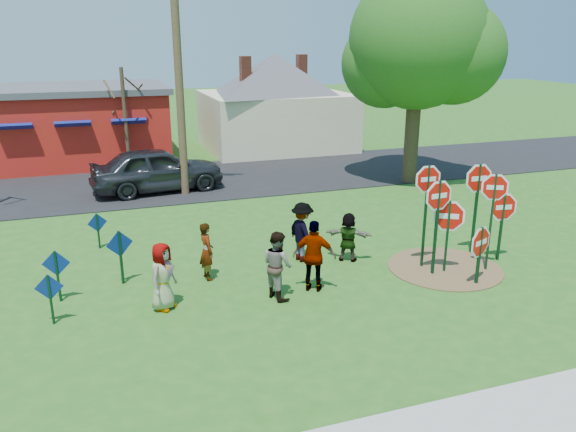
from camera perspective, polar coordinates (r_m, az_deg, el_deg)
name	(u,v)px	position (r m, az deg, el deg)	size (l,w,h in m)	color
ground	(284,275)	(15.57, -0.46, -6.05)	(120.00, 120.00, 0.00)	#245919
road	(205,179)	(26.18, -8.47, 3.70)	(120.00, 7.50, 0.04)	black
dirt_patch	(444,268)	(16.64, 15.60, -5.07)	(3.20, 3.20, 0.03)	brown
red_building	(75,123)	(31.82, -20.78, 8.81)	(9.40, 7.69, 3.90)	#A72110
cream_house	(275,98)	(33.24, -1.33, 11.94)	(9.40, 9.40, 6.50)	beige
stop_sign_a	(449,221)	(15.90, 15.99, -0.51)	(1.04, 0.60, 2.23)	#0E331A
stop_sign_b	(427,190)	(15.86, 13.96, 2.56)	(1.04, 0.07, 3.10)	#0E331A
stop_sign_c	(493,200)	(16.21, 20.15, 1.56)	(0.91, 0.45, 2.92)	#0E331A
stop_sign_d	(478,186)	(17.41, 18.74, 2.89)	(1.17, 0.08, 2.92)	#0E331A
stop_sign_e	(480,245)	(15.47, 18.94, -2.82)	(1.07, 0.44, 1.75)	#0E331A
stop_sign_f	(503,211)	(17.27, 21.00, 0.46)	(1.11, 0.20, 2.19)	#0E331A
stop_sign_g	(438,206)	(15.49, 14.98, 0.98)	(1.12, 0.10, 2.82)	#0E331A
blue_diamond_a	(50,294)	(13.86, -23.04, -7.26)	(0.63, 0.06, 1.23)	#0E331A
blue_diamond_b	(57,270)	(14.92, -22.42, -5.09)	(0.66, 0.10, 1.34)	#0E331A
blue_diamond_c	(120,251)	(15.37, -16.68, -3.42)	(0.70, 0.26, 1.50)	#0E331A
blue_diamond_d	(98,227)	(18.23, -18.77, -1.05)	(0.59, 0.19, 1.14)	#0E331A
person_a	(163,276)	(13.76, -12.62, -6.01)	(0.82, 0.53, 1.68)	#4D5398
person_b	(207,251)	(15.23, -8.27, -3.55)	(0.58, 0.38, 1.59)	#1F6A55
person_c	(278,265)	(14.01, -1.07, -4.98)	(0.85, 0.66, 1.74)	brown
person_d	(302,232)	(16.27, 1.47, -1.64)	(1.14, 0.66, 1.77)	#37373C
person_e	(314,256)	(14.36, 2.70, -4.09)	(1.11, 0.46, 1.89)	#522B59
person_f	(348,237)	(16.42, 6.14, -2.13)	(1.35, 0.43, 1.46)	#235B34
suv	(157,169)	(24.32, -13.13, 4.66)	(2.20, 5.46, 1.86)	#29292D
utility_pole	(178,60)	(23.04, -11.13, 15.27)	(2.40, 1.03, 10.29)	#4C3823
leafy_tree	(421,47)	(25.37, 13.34, 16.35)	(6.42, 5.85, 9.12)	#382819
bare_tree_east	(124,106)	(27.86, -16.30, 10.72)	(1.80, 1.80, 4.96)	#382819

